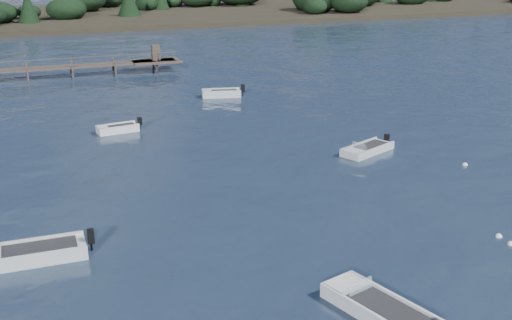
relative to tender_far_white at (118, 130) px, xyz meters
name	(u,v)px	position (x,y,z in m)	size (l,w,h in m)	color
ground	(102,55)	(3.65, 33.93, -0.16)	(400.00, 400.00, 0.00)	#142030
tender_far_white	(118,130)	(0.00, 0.00, 0.00)	(3.31, 1.52, 1.11)	silver
dinghy_mid_white_b	(367,150)	(14.29, -10.47, -0.02)	(4.22, 2.92, 1.05)	#B6BBBE
tender_far_grey_b	(221,95)	(10.36, 7.95, 0.02)	(3.84, 2.02, 1.29)	#B6BBBE
dinghy_mid_grey	(31,256)	(-6.68, -18.29, 0.01)	(4.95, 1.77, 1.25)	#B6BBBE
dinghy_near_olive	(380,311)	(5.00, -27.35, 0.00)	(2.94, 5.03, 1.21)	silver
buoy_b	(511,244)	(13.58, -24.44, -0.16)	(0.32, 0.32, 0.32)	white
buoy_c	(31,257)	(-6.70, -17.99, -0.16)	(0.32, 0.32, 0.32)	white
buoy_d	(465,165)	(18.63, -14.78, -0.16)	(0.32, 0.32, 0.32)	white
buoy_e	(124,126)	(0.67, 1.42, -0.16)	(0.32, 0.32, 0.32)	white
buoy_extra_a	(499,237)	(13.60, -23.61, -0.16)	(0.32, 0.32, 0.32)	white
far_headland	(206,3)	(28.65, 73.93, 1.81)	(190.00, 40.00, 5.80)	black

